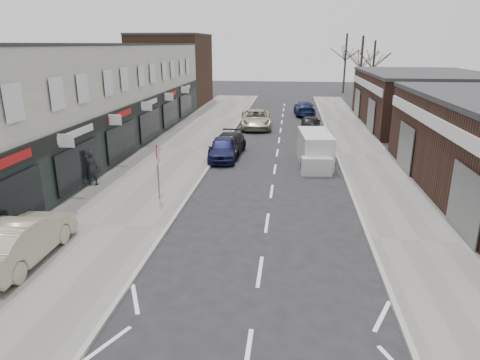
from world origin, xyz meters
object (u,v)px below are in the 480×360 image
(warning_sign, at_px, (158,156))
(parked_car_left_c, at_px, (256,119))
(white_van, at_px, (315,150))
(sedan_on_pavement, at_px, (21,239))
(pedestrian, at_px, (91,168))
(parked_car_right_b, at_px, (310,124))
(parked_car_left_b, at_px, (228,145))
(parked_car_right_c, at_px, (304,108))
(parked_car_left_a, at_px, (223,148))
(parked_car_right_a, at_px, (321,146))

(warning_sign, relative_size, parked_car_left_c, 0.48)
(white_van, xyz_separation_m, sedan_on_pavement, (-10.33, -13.83, -0.02))
(pedestrian, distance_m, parked_car_left_c, 18.62)
(sedan_on_pavement, relative_size, parked_car_right_b, 1.14)
(sedan_on_pavement, xyz_separation_m, parked_car_right_b, (10.43, 23.95, -0.19))
(parked_car_left_b, height_order, parked_car_right_c, parked_car_right_c)
(parked_car_left_b, xyz_separation_m, parked_car_left_c, (1.05, 9.66, 0.10))
(white_van, xyz_separation_m, parked_car_left_a, (-5.77, 0.41, -0.20))
(parked_car_left_c, xyz_separation_m, parked_car_right_c, (4.40, 7.69, -0.07))
(warning_sign, bearing_deg, parked_car_left_a, 77.35)
(parked_car_left_a, xyz_separation_m, parked_car_right_a, (6.24, 1.48, -0.04))
(parked_car_left_b, bearing_deg, parked_car_right_c, 75.65)
(white_van, bearing_deg, parked_car_right_c, 85.41)
(warning_sign, relative_size, parked_car_right_b, 0.65)
(white_van, bearing_deg, parked_car_right_a, 71.01)
(parked_car_right_a, height_order, parked_car_right_c, parked_car_right_c)
(parked_car_left_c, height_order, parked_car_right_c, parked_car_left_c)
(sedan_on_pavement, xyz_separation_m, parked_car_left_a, (4.56, 14.24, -0.18))
(white_van, height_order, parked_car_right_c, white_van)
(parked_car_left_b, bearing_deg, parked_car_right_b, 58.82)
(parked_car_left_b, bearing_deg, warning_sign, -98.66)
(white_van, height_order, parked_car_left_a, white_van)
(parked_car_right_b, xyz_separation_m, parked_car_right_c, (-0.27, 8.95, 0.01))
(sedan_on_pavement, distance_m, parked_car_left_c, 25.86)
(parked_car_right_a, bearing_deg, parked_car_left_c, -61.12)
(white_van, distance_m, parked_car_right_b, 10.12)
(pedestrian, height_order, parked_car_left_c, pedestrian)
(parked_car_left_a, xyz_separation_m, parked_car_left_c, (1.20, 10.97, 0.06))
(white_van, distance_m, parked_car_left_a, 5.79)
(warning_sign, relative_size, white_van, 0.53)
(parked_car_left_a, relative_size, parked_car_left_b, 0.90)
(parked_car_left_b, relative_size, parked_car_right_b, 1.14)
(parked_car_right_c, bearing_deg, warning_sign, 70.91)
(parked_car_left_c, xyz_separation_m, parked_car_right_b, (4.67, -1.26, -0.08))
(parked_car_left_a, bearing_deg, parked_car_left_c, 79.49)
(warning_sign, distance_m, parked_car_right_b, 19.19)
(pedestrian, bearing_deg, sedan_on_pavement, 78.57)
(sedan_on_pavement, height_order, parked_car_right_c, sedan_on_pavement)
(warning_sign, bearing_deg, parked_car_right_a, 49.37)
(parked_car_left_a, distance_m, parked_car_right_a, 6.41)
(white_van, relative_size, sedan_on_pavement, 1.09)
(parked_car_left_b, height_order, parked_car_right_b, parked_car_right_b)
(parked_car_right_c, bearing_deg, parked_car_left_a, 69.72)
(pedestrian, bearing_deg, parked_car_right_b, -146.44)
(pedestrian, height_order, parked_car_left_a, pedestrian)
(warning_sign, relative_size, parked_car_left_a, 0.64)
(sedan_on_pavement, distance_m, pedestrian, 8.06)
(pedestrian, xyz_separation_m, parked_car_right_c, (11.40, 24.94, -0.33))
(parked_car_left_b, bearing_deg, parked_car_left_c, 86.87)
(pedestrian, distance_m, parked_car_right_c, 27.43)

